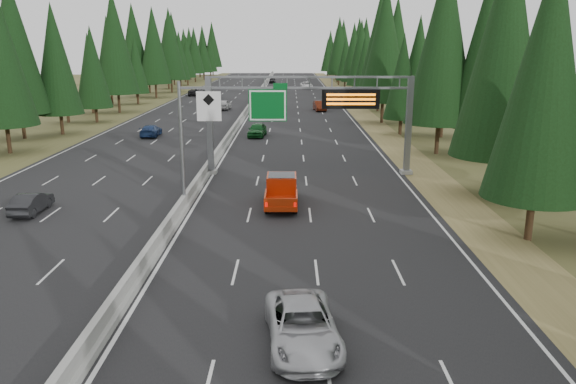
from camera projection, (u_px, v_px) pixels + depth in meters
name	position (u px, v px, depth m)	size (l,w,h in m)	color
road	(248.00, 111.00, 89.22)	(32.00, 260.00, 0.08)	black
shoulder_right	(360.00, 112.00, 89.15)	(3.60, 260.00, 0.06)	olive
shoulder_left	(136.00, 112.00, 89.29)	(3.60, 260.00, 0.06)	#4A4A22
median_barrier	(248.00, 109.00, 89.12)	(0.70, 260.00, 0.85)	gray
sign_gantry	(317.00, 110.00, 44.21)	(16.75, 0.98, 7.80)	slate
hov_sign_pole	(191.00, 136.00, 34.78)	(2.80, 0.50, 8.00)	slate
tree_row_right	(403.00, 51.00, 76.90)	(12.19, 246.87, 18.73)	black
tree_row_left	(84.00, 50.00, 78.26)	(11.69, 246.39, 18.90)	black
silver_minivan	(303.00, 326.00, 19.33)	(2.38, 5.16, 1.43)	#B3B4B8
red_pickup	(282.00, 189.00, 36.70)	(2.03, 5.68, 1.85)	black
car_ahead_green	(257.00, 130.00, 64.17)	(1.83, 4.55, 1.55)	#12511E
car_ahead_dkred	(320.00, 106.00, 89.66)	(1.64, 4.71, 1.55)	#5B1D0D
car_ahead_dkgrey	(336.00, 103.00, 94.87)	(2.06, 5.06, 1.47)	black
car_ahead_white	(307.00, 85.00, 136.22)	(2.72, 5.90, 1.64)	white
car_ahead_far	(272.00, 80.00, 156.49)	(1.70, 4.23, 1.44)	black
car_onc_near	(31.00, 203.00, 34.81)	(1.37, 3.92, 1.29)	black
car_onc_blue	(151.00, 131.00, 64.21)	(1.89, 4.66, 1.35)	navy
car_onc_white	(224.00, 105.00, 91.36)	(1.87, 4.64, 1.58)	#B5B5B5
car_onc_far	(196.00, 92.00, 117.48)	(2.68, 5.81, 1.62)	black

